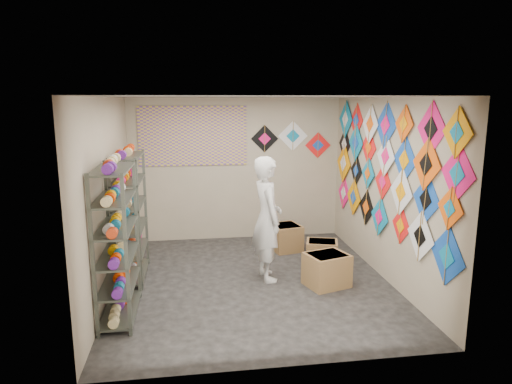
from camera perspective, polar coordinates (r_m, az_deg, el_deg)
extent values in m
plane|color=black|center=(6.94, -0.47, -11.10)|extent=(4.50, 4.50, 0.00)
plane|color=tan|center=(8.74, -2.51, 2.81)|extent=(4.00, 0.00, 4.00)
plane|color=tan|center=(4.39, 3.56, -5.95)|extent=(4.00, 0.00, 4.00)
plane|color=tan|center=(6.58, -18.02, -0.61)|extent=(0.00, 4.50, 4.50)
plane|color=tan|center=(7.09, 15.74, 0.36)|extent=(0.00, 4.50, 4.50)
plane|color=slate|center=(6.41, -0.51, 11.80)|extent=(4.50, 4.50, 0.00)
cube|color=#4C5147|center=(5.83, -16.99, -6.14)|extent=(0.40, 1.10, 1.90)
cube|color=#4C5147|center=(7.07, -15.47, -2.98)|extent=(0.40, 1.10, 1.90)
cylinder|color=#FF1C78|center=(5.35, -17.80, -6.70)|extent=(0.12, 0.10, 0.12)
cylinder|color=#FF3C00|center=(5.53, -17.48, -6.09)|extent=(0.12, 0.10, 0.12)
cylinder|color=#FFA405|center=(5.71, -17.19, -5.52)|extent=(0.12, 0.10, 0.12)
cylinder|color=silver|center=(5.89, -16.91, -4.98)|extent=(0.12, 0.10, 0.12)
cylinder|color=red|center=(6.07, -16.65, -4.47)|extent=(0.12, 0.10, 0.12)
cylinder|color=#621F91|center=(6.26, -16.41, -3.99)|extent=(0.12, 0.10, 0.12)
cylinder|color=#E4C984|center=(6.58, -16.01, -3.21)|extent=(0.12, 0.10, 0.12)
cylinder|color=#146A8E|center=(6.77, -15.80, -2.81)|extent=(0.12, 0.10, 0.12)
cylinder|color=#FF1C78|center=(6.95, -15.60, -2.42)|extent=(0.12, 0.10, 0.12)
cylinder|color=#FF3C00|center=(7.14, -15.41, -2.05)|extent=(0.12, 0.10, 0.12)
cylinder|color=#FFA405|center=(7.32, -15.24, -1.71)|extent=(0.12, 0.10, 0.12)
cylinder|color=silver|center=(7.51, -15.07, -1.38)|extent=(0.12, 0.10, 0.12)
cube|color=#154CB5|center=(5.65, 22.79, -7.42)|extent=(0.01, 0.71, 0.71)
cube|color=silver|center=(6.12, 19.85, -5.24)|extent=(0.01, 0.67, 0.67)
cube|color=red|center=(6.62, 17.66, -4.03)|extent=(0.01, 0.53, 0.53)
cube|color=#0C7CAA|center=(7.22, 15.16, -3.00)|extent=(0.03, 0.61, 0.61)
cube|color=black|center=(7.73, 13.63, -1.85)|extent=(0.02, 0.60, 0.60)
cube|color=#FE9902|center=(8.22, 12.10, -0.65)|extent=(0.01, 0.64, 0.64)
cube|color=#FA1071|center=(8.75, 10.92, -0.12)|extent=(0.03, 0.61, 0.61)
cube|color=#FF5909|center=(5.50, 23.09, -1.90)|extent=(0.03, 0.50, 0.50)
cube|color=#154CB5|center=(5.98, 20.49, -0.88)|extent=(0.04, 0.65, 0.65)
cube|color=silver|center=(6.53, 17.68, 0.02)|extent=(0.02, 0.66, 0.66)
cube|color=red|center=(7.10, 15.57, 1.25)|extent=(0.02, 0.56, 0.56)
cube|color=#0C7CAA|center=(7.58, 13.82, 2.27)|extent=(0.03, 0.51, 0.51)
cube|color=black|center=(8.11, 12.43, 2.62)|extent=(0.03, 0.53, 0.53)
cube|color=#FE9902|center=(8.68, 10.90, 3.55)|extent=(0.03, 0.72, 0.72)
cube|color=#FA1071|center=(5.38, 23.91, 2.09)|extent=(0.03, 0.65, 0.65)
cube|color=#FF5909|center=(5.92, 20.52, 3.28)|extent=(0.04, 0.67, 0.66)
cube|color=#154CB5|center=(6.46, 18.09, 3.82)|extent=(0.02, 0.65, 0.65)
cube|color=silver|center=(6.96, 15.90, 4.33)|extent=(0.03, 0.61, 0.61)
cube|color=red|center=(7.59, 13.91, 5.48)|extent=(0.01, 0.59, 0.59)
cube|color=#0C7CAA|center=(8.09, 12.36, 6.03)|extent=(0.01, 0.65, 0.65)
cube|color=black|center=(8.68, 11.02, 5.90)|extent=(0.01, 0.60, 0.60)
cube|color=#FE9902|center=(5.37, 23.86, 6.82)|extent=(0.01, 0.57, 0.57)
cube|color=#FA1071|center=(5.87, 21.07, 7.38)|extent=(0.01, 0.68, 0.68)
cube|color=#FF5909|center=(6.45, 18.02, 8.11)|extent=(0.03, 0.52, 0.52)
cube|color=#154CB5|center=(7.02, 15.91, 8.07)|extent=(0.04, 0.71, 0.71)
cube|color=silver|center=(7.50, 14.10, 8.26)|extent=(0.03, 0.63, 0.63)
cube|color=red|center=(8.12, 12.45, 8.73)|extent=(0.03, 0.60, 0.60)
cube|color=#0C7CAA|center=(8.59, 11.14, 8.92)|extent=(0.02, 0.69, 0.69)
cube|color=black|center=(8.73, 1.08, 6.67)|extent=(0.53, 0.02, 0.53)
cube|color=silver|center=(8.84, 4.63, 6.99)|extent=(0.58, 0.02, 0.58)
cube|color=red|center=(8.98, 7.74, 5.81)|extent=(0.51, 0.02, 0.51)
cube|color=#6B4595|center=(8.60, -7.88, 6.94)|extent=(2.00, 0.01, 1.10)
imported|color=silver|center=(6.77, 1.39, -3.35)|extent=(0.79, 0.62, 1.86)
cube|color=#A07A46|center=(6.79, 8.83, -9.59)|extent=(0.69, 0.63, 0.48)
cube|color=#A07A46|center=(7.59, 8.22, -7.56)|extent=(0.59, 0.53, 0.41)
cube|color=#A07A46|center=(8.26, 3.73, -5.67)|extent=(0.58, 0.62, 0.46)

